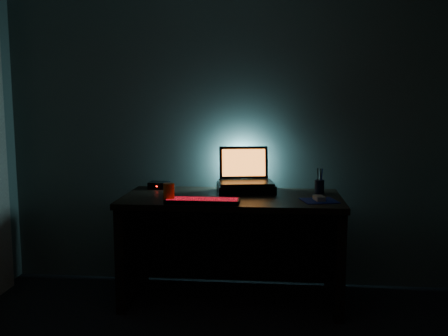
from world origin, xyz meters
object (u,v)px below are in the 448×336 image
object	(u,v)px
keyboard	(203,201)
router	(159,185)
pen_cup	(319,187)
laptop	(245,174)
mouse	(319,198)
juice_glass	(169,193)

from	to	relation	value
keyboard	router	xyz separation A→B (m)	(-0.40, 0.51, 0.01)
keyboard	pen_cup	xyz separation A→B (m)	(0.78, 0.40, 0.03)
pen_cup	laptop	bearing A→B (deg)	172.90
mouse	router	world-z (taller)	router
router	pen_cup	bearing A→B (deg)	-2.04
pen_cup	juice_glass	distance (m)	1.07
keyboard	mouse	bearing A→B (deg)	10.95
mouse	pen_cup	size ratio (longest dim) A/B	0.99
juice_glass	router	bearing A→B (deg)	109.55
router	mouse	bearing A→B (deg)	-14.62
pen_cup	juice_glass	world-z (taller)	juice_glass
laptop	keyboard	world-z (taller)	laptop
mouse	juice_glass	distance (m)	0.98
laptop	keyboard	bearing A→B (deg)	-127.72
keyboard	router	world-z (taller)	router
mouse	router	distance (m)	1.21
pen_cup	router	xyz separation A→B (m)	(-1.18, 0.11, -0.02)
pen_cup	keyboard	bearing A→B (deg)	-152.59
laptop	pen_cup	distance (m)	0.54
mouse	router	bearing A→B (deg)	148.42
keyboard	pen_cup	world-z (taller)	pen_cup
juice_glass	mouse	bearing A→B (deg)	8.13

